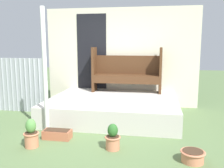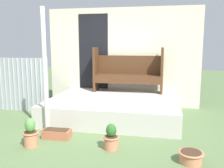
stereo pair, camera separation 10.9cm
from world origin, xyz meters
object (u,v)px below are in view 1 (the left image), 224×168
object	(u,v)px
flower_pot_middle	(113,138)
planter_box_rect	(57,134)
bench	(127,70)
flower_pot_right	(193,156)
flower_pot_left	(31,135)
support_post	(45,72)

from	to	relation	value
flower_pot_middle	planter_box_rect	xyz separation A→B (m)	(-1.05, 0.27, -0.10)
bench	planter_box_rect	bearing A→B (deg)	-113.05
flower_pot_middle	flower_pot_right	size ratio (longest dim) A/B	1.19
flower_pot_left	flower_pot_middle	xyz separation A→B (m)	(1.32, 0.14, -0.02)
flower_pot_left	planter_box_rect	world-z (taller)	flower_pot_left
bench	flower_pot_right	xyz separation A→B (m)	(1.29, -2.83, -0.89)
bench	flower_pot_middle	distance (m)	2.73
planter_box_rect	bench	bearing A→B (deg)	67.68
flower_pot_left	flower_pot_middle	size ratio (longest dim) A/B	1.13
planter_box_rect	flower_pot_left	bearing A→B (deg)	-123.48
flower_pot_middle	planter_box_rect	world-z (taller)	flower_pot_middle
support_post	flower_pot_middle	bearing A→B (deg)	-21.57
flower_pot_middle	planter_box_rect	size ratio (longest dim) A/B	0.86
flower_pot_middle	planter_box_rect	bearing A→B (deg)	165.42
flower_pot_left	flower_pot_right	distance (m)	2.52
support_post	flower_pot_middle	size ratio (longest dim) A/B	5.50
flower_pot_right	planter_box_rect	size ratio (longest dim) A/B	0.72
support_post	flower_pot_middle	world-z (taller)	support_post
bench	planter_box_rect	xyz separation A→B (m)	(-0.96, -2.33, -0.91)
flower_pot_left	planter_box_rect	distance (m)	0.51
bench	support_post	bearing A→B (deg)	-122.15
support_post	flower_pot_left	bearing A→B (deg)	-87.17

